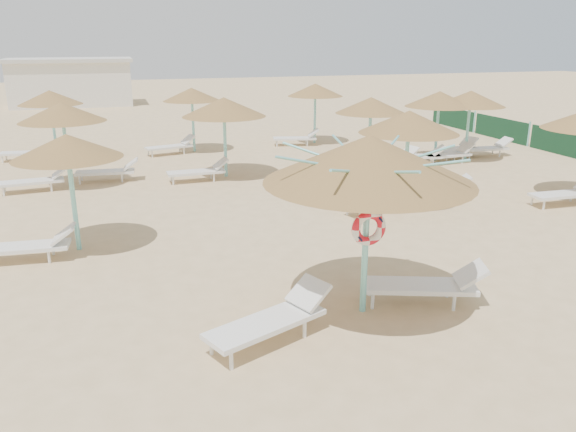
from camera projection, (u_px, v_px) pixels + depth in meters
name	position (u px, v px, depth m)	size (l,w,h in m)	color
ground	(341.00, 310.00, 9.96)	(120.00, 120.00, 0.00)	#D6B482
main_palapa	(369.00, 160.00, 9.10)	(3.49, 3.49, 3.12)	#7BD5D2
lounger_main_a	(273.00, 319.00, 8.86)	(2.24, 1.43, 0.78)	white
lounger_main_b	(427.00, 284.00, 10.09)	(2.25, 1.35, 0.79)	white
palapa_field	(307.00, 109.00, 19.15)	(19.76, 13.93, 2.71)	#7BD5D2
service_hut	(71.00, 82.00, 39.56)	(8.40, 4.40, 3.25)	silver
windbreak_fence	(565.00, 143.00, 22.87)	(0.08, 19.84, 1.10)	#194C29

